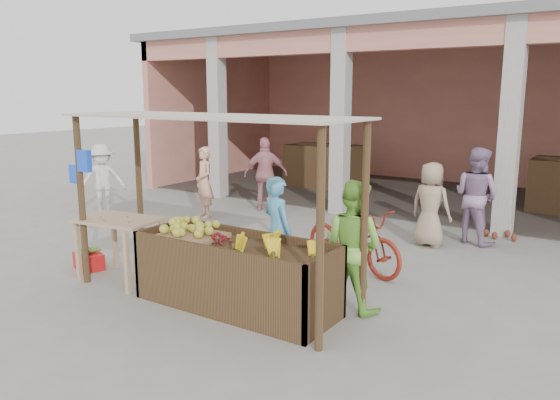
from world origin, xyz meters
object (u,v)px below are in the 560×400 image
Objects in this scene: side_table at (119,228)px; red_crate at (89,261)px; vendor_blue at (277,227)px; motorcycle at (353,238)px; fruit_stall at (236,277)px; vendor_green at (353,242)px.

red_crate is at bearing 166.77° from side_table.
motorcycle is at bearing -97.57° from vendor_blue.
red_crate is at bearing -178.95° from fruit_stall.
side_table is 1.05m from red_crate.
side_table is 3.35m from vendor_green.
side_table is 2.58× the size of red_crate.
motorcycle is at bearing 33.17° from side_table.
vendor_blue is at bearing 165.89° from motorcycle.
motorcycle is (0.65, 1.09, -0.31)m from vendor_blue.
vendor_blue is (2.75, 1.10, 0.69)m from red_crate.
red_crate is 3.04m from vendor_blue.
vendor_green is (1.31, -0.28, 0.04)m from vendor_blue.
vendor_blue is 1.34m from vendor_green.
vendor_blue reaches higher than side_table.
fruit_stall is at bearing 20.10° from red_crate.
side_table is (-2.00, -0.12, 0.37)m from fruit_stall.
fruit_stall is at bearing 117.20° from vendor_blue.
red_crate is (-2.83, -0.05, -0.28)m from fruit_stall.
vendor_green is at bearing 31.99° from fruit_stall.
vendor_blue is at bearing 40.88° from red_crate.
fruit_stall is 2.03m from side_table.
vendor_blue is at bearing 23.14° from side_table.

